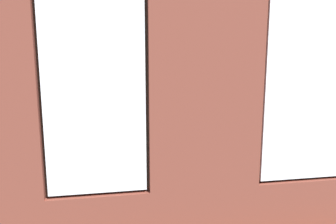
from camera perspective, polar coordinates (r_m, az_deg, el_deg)
name	(u,v)px	position (r m, az deg, el deg)	size (l,w,h in m)	color
ground_plane	(163,165)	(5.94, -0.89, -9.22)	(6.46, 5.92, 0.10)	brown
brick_wall_with_windows	(206,87)	(3.10, 6.61, 4.27)	(5.86, 0.30, 3.25)	brown
couch_by_window	(120,193)	(3.94, -8.34, -13.81)	(2.05, 0.87, 0.80)	black
couch_left	(289,144)	(6.25, 20.35, -5.23)	(0.96, 1.81, 0.80)	black
coffee_table	(164,138)	(6.15, -0.71, -4.58)	(1.29, 0.90, 0.40)	olive
cup_ceramic	(170,134)	(6.01, 0.40, -3.93)	(0.09, 0.09, 0.11)	#B23D38
candle_jar	(144,135)	(5.95, -4.20, -4.07)	(0.08, 0.08, 0.12)	#B7333D
table_plant_small	(155,129)	(6.20, -2.36, -3.02)	(0.13, 0.13, 0.20)	beige
remote_silver	(181,132)	(6.35, 2.22, -3.58)	(0.05, 0.17, 0.02)	#B2B2B7
media_console	(5,161)	(5.91, -26.45, -7.60)	(1.28, 0.42, 0.45)	black
tv_flatscreen	(2,125)	(5.77, -26.90, -2.09)	(0.96, 0.20, 0.70)	black
potted_plant_between_couches	(240,160)	(4.17, 12.43, -8.12)	(0.58, 0.58, 0.92)	beige
potted_plant_near_tv	(22,146)	(4.61, -24.13, -5.46)	(0.86, 1.10, 1.29)	gray
potted_plant_by_left_couch	(239,128)	(7.24, 12.29, -2.76)	(0.29, 0.29, 0.50)	#9E5638
potted_plant_foreground_right	(47,113)	(7.68, -20.33, -0.17)	(0.80, 0.84, 1.12)	beige
potted_plant_mid_room_small	(203,135)	(6.42, 6.19, -3.93)	(0.35, 0.35, 0.55)	gray
potted_plant_corner_near_left	(247,93)	(8.22, 13.56, 3.21)	(1.10, 1.21, 1.48)	brown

